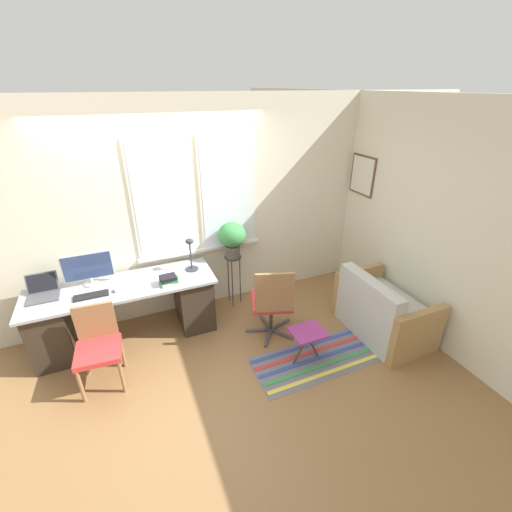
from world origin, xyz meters
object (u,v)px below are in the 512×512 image
at_px(office_chair_swivel, 272,301).
at_px(potted_plant, 232,237).
at_px(mouse, 115,290).
at_px(plant_stand, 233,265).
at_px(monitor, 88,268).
at_px(desk_lamp, 190,252).
at_px(folding_stool, 308,334).
at_px(couch_loveseat, 382,312).
at_px(book_stack, 169,280).
at_px(keyboard, 91,296).
at_px(laptop, 43,292).
at_px(desk_chair_wooden, 98,345).

relative_size(office_chair_swivel, potted_plant, 2.05).
xyz_separation_m(mouse, plant_stand, (1.48, 0.29, -0.13)).
height_order(monitor, potted_plant, potted_plant).
xyz_separation_m(desk_lamp, folding_stool, (0.94, -1.23, -0.62)).
bearing_deg(mouse, couch_loveseat, -18.65).
distance_m(desk_lamp, couch_loveseat, 2.44).
relative_size(book_stack, potted_plant, 0.51).
bearing_deg(keyboard, desk_lamp, 8.21).
distance_m(monitor, mouse, 0.41).
height_order(potted_plant, folding_stool, potted_plant).
height_order(desk_lamp, book_stack, desk_lamp).
distance_m(mouse, plant_stand, 1.51).
distance_m(office_chair_swivel, folding_stool, 0.58).
bearing_deg(book_stack, mouse, 174.05).
relative_size(mouse, book_stack, 0.29).
height_order(laptop, desk_lamp, desk_lamp).
height_order(monitor, desk_chair_wooden, monitor).
distance_m(laptop, book_stack, 1.31).
bearing_deg(couch_loveseat, office_chair_swivel, 70.27).
bearing_deg(potted_plant, mouse, -168.72).
xyz_separation_m(plant_stand, folding_stool, (0.37, -1.36, -0.26)).
relative_size(mouse, office_chair_swivel, 0.07).
distance_m(keyboard, couch_loveseat, 3.35).
relative_size(monitor, keyboard, 1.49).
distance_m(desk_chair_wooden, plant_stand, 1.88).
bearing_deg(laptop, couch_loveseat, -18.23).
relative_size(plant_stand, folding_stool, 1.83).
relative_size(desk_chair_wooden, folding_stool, 2.05).
relative_size(monitor, mouse, 7.62).
distance_m(laptop, potted_plant, 2.20).
height_order(book_stack, potted_plant, potted_plant).
height_order(couch_loveseat, plant_stand, couch_loveseat).
relative_size(mouse, plant_stand, 0.09).
bearing_deg(keyboard, couch_loveseat, -17.39).
relative_size(plant_stand, potted_plant, 1.57).
xyz_separation_m(book_stack, couch_loveseat, (2.35, -0.93, -0.50)).
distance_m(mouse, office_chair_swivel, 1.76).
bearing_deg(folding_stool, office_chair_swivel, 108.86).
height_order(laptop, couch_loveseat, laptop).
bearing_deg(mouse, folding_stool, -29.96).
bearing_deg(keyboard, folding_stool, -27.11).
distance_m(office_chair_swivel, potted_plant, 1.00).
distance_m(laptop, desk_lamp, 1.62).
distance_m(laptop, folding_stool, 2.88).
bearing_deg(plant_stand, desk_chair_wooden, -155.63).
bearing_deg(folding_stool, couch_loveseat, 3.89).
relative_size(laptop, keyboard, 0.88).
xyz_separation_m(monitor, keyboard, (-0.01, -0.27, -0.20)).
bearing_deg(couch_loveseat, folding_stool, 93.89).
relative_size(mouse, potted_plant, 0.15).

